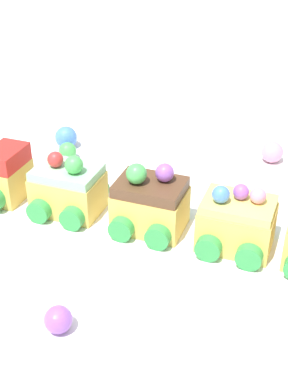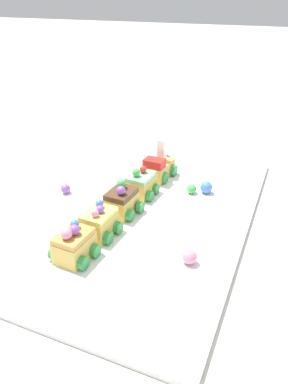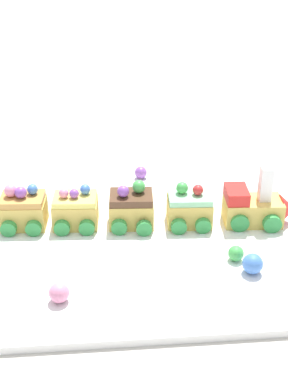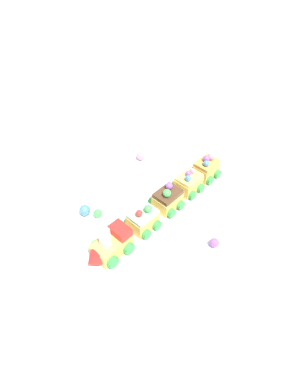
{
  "view_description": "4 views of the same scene",
  "coord_description": "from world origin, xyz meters",
  "px_view_note": "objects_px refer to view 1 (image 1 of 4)",
  "views": [
    {
      "loc": [
        -0.16,
        0.49,
        0.34
      ],
      "look_at": [
        -0.01,
        0.0,
        0.03
      ],
      "focal_mm": 50.0,
      "sensor_mm": 36.0,
      "label": 1
    },
    {
      "loc": [
        -0.66,
        -0.29,
        0.45
      ],
      "look_at": [
        -0.03,
        -0.02,
        0.08
      ],
      "focal_mm": 35.0,
      "sensor_mm": 36.0,
      "label": 2
    },
    {
      "loc": [
        -0.07,
        -0.72,
        0.48
      ],
      "look_at": [
        -0.01,
        0.01,
        0.08
      ],
      "focal_mm": 50.0,
      "sensor_mm": 36.0,
      "label": 3
    },
    {
      "loc": [
        0.43,
        0.35,
        0.62
      ],
      "look_at": [
        0.0,
        -0.02,
        0.06
      ],
      "focal_mm": 28.0,
      "sensor_mm": 36.0,
      "label": 4
    }
  ],
  "objects_px": {
    "cake_car_chocolate": "(150,205)",
    "gumball_purple": "(60,320)",
    "cake_car_mint": "(68,190)",
    "gumball_blue": "(66,137)",
    "gumball_pink": "(272,152)",
    "gumball_green": "(68,151)",
    "cake_car_lemon": "(237,223)"
  },
  "relations": [
    {
      "from": "cake_car_lemon",
      "to": "gumball_purple",
      "type": "distance_m",
      "value": 0.2
    },
    {
      "from": "cake_car_chocolate",
      "to": "gumball_purple",
      "type": "xyz_separation_m",
      "value": [
        0.03,
        0.17,
        -0.02
      ]
    },
    {
      "from": "cake_car_mint",
      "to": "gumball_green",
      "type": "relative_size",
      "value": 3.35
    },
    {
      "from": "gumball_purple",
      "to": "gumball_pink",
      "type": "bearing_deg",
      "value": -110.81
    },
    {
      "from": "cake_car_lemon",
      "to": "gumball_blue",
      "type": "xyz_separation_m",
      "value": [
        0.26,
        -0.15,
        -0.01
      ]
    },
    {
      "from": "cake_car_mint",
      "to": "cake_car_chocolate",
      "type": "distance_m",
      "value": 0.1
    },
    {
      "from": "cake_car_lemon",
      "to": "gumball_pink",
      "type": "bearing_deg",
      "value": -91.72
    },
    {
      "from": "gumball_blue",
      "to": "gumball_purple",
      "type": "relative_size",
      "value": 1.27
    },
    {
      "from": "gumball_blue",
      "to": "gumball_purple",
      "type": "xyz_separation_m",
      "value": [
        -0.14,
        0.31,
        -0.0
      ]
    },
    {
      "from": "gumball_blue",
      "to": "cake_car_lemon",
      "type": "bearing_deg",
      "value": 148.77
    },
    {
      "from": "cake_car_lemon",
      "to": "gumball_pink",
      "type": "relative_size",
      "value": 2.82
    },
    {
      "from": "cake_car_chocolate",
      "to": "gumball_pink",
      "type": "relative_size",
      "value": 2.82
    },
    {
      "from": "gumball_purple",
      "to": "gumball_pink",
      "type": "distance_m",
      "value": 0.38
    },
    {
      "from": "gumball_blue",
      "to": "gumball_pink",
      "type": "bearing_deg",
      "value": -171.61
    },
    {
      "from": "gumball_blue",
      "to": "gumball_pink",
      "type": "height_order",
      "value": "gumball_blue"
    },
    {
      "from": "gumball_pink",
      "to": "gumball_blue",
      "type": "bearing_deg",
      "value": 8.39
    },
    {
      "from": "cake_car_lemon",
      "to": "gumball_green",
      "type": "bearing_deg",
      "value": -23.86
    },
    {
      "from": "gumball_green",
      "to": "cake_car_mint",
      "type": "bearing_deg",
      "value": 115.13
    },
    {
      "from": "gumball_blue",
      "to": "gumball_purple",
      "type": "bearing_deg",
      "value": 113.56
    },
    {
      "from": "cake_car_chocolate",
      "to": "cake_car_mint",
      "type": "bearing_deg",
      "value": 0.1
    },
    {
      "from": "cake_car_lemon",
      "to": "gumball_purple",
      "type": "bearing_deg",
      "value": 57.01
    },
    {
      "from": "gumball_blue",
      "to": "gumball_green",
      "type": "xyz_separation_m",
      "value": [
        -0.02,
        0.03,
        -0.0
      ]
    },
    {
      "from": "gumball_green",
      "to": "gumball_pink",
      "type": "bearing_deg",
      "value": -164.22
    },
    {
      "from": "cake_car_mint",
      "to": "gumball_purple",
      "type": "bearing_deg",
      "value": 115.15
    },
    {
      "from": "cake_car_mint",
      "to": "gumball_purple",
      "type": "relative_size",
      "value": 3.34
    },
    {
      "from": "cake_car_chocolate",
      "to": "cake_car_lemon",
      "type": "relative_size",
      "value": 1.0
    },
    {
      "from": "cake_car_lemon",
      "to": "gumball_blue",
      "type": "distance_m",
      "value": 0.3
    },
    {
      "from": "cake_car_lemon",
      "to": "gumball_blue",
      "type": "relative_size",
      "value": 2.62
    },
    {
      "from": "cake_car_mint",
      "to": "gumball_pink",
      "type": "distance_m",
      "value": 0.27
    },
    {
      "from": "cake_car_chocolate",
      "to": "gumball_green",
      "type": "bearing_deg",
      "value": -35.16
    },
    {
      "from": "cake_car_chocolate",
      "to": "gumball_pink",
      "type": "distance_m",
      "value": 0.22
    },
    {
      "from": "cake_car_mint",
      "to": "gumball_purple",
      "type": "xyz_separation_m",
      "value": [
        -0.07,
        0.17,
        -0.01
      ]
    }
  ]
}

